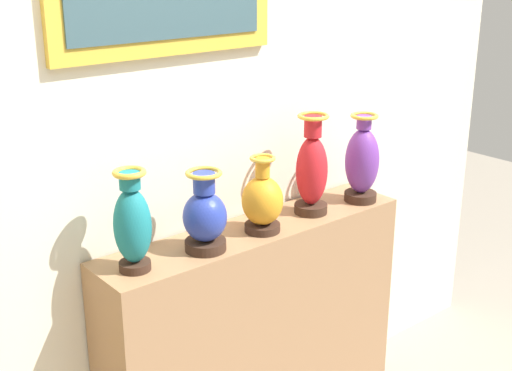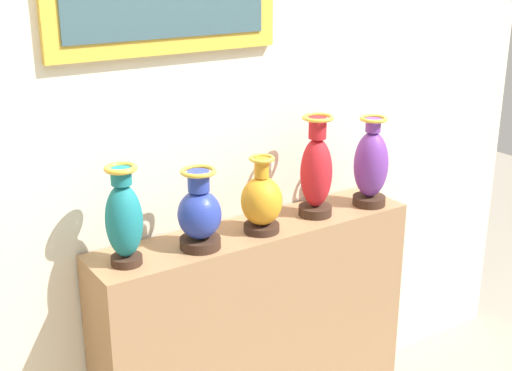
# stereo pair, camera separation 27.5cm
# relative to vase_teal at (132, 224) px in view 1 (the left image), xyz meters

# --- Properties ---
(display_shelf) EXTENTS (1.40, 0.30, 1.02)m
(display_shelf) POSITION_rel_vase_teal_xyz_m (0.57, 0.02, -0.68)
(display_shelf) COLOR #99704C
(display_shelf) RESTS_ON ground_plane
(back_wall) EXTENTS (3.38, 0.14, 2.64)m
(back_wall) POSITION_rel_vase_teal_xyz_m (0.56, 0.23, 0.15)
(back_wall) COLOR beige
(back_wall) RESTS_ON ground_plane
(vase_teal) EXTENTS (0.13, 0.13, 0.37)m
(vase_teal) POSITION_rel_vase_teal_xyz_m (0.00, 0.00, 0.00)
(vase_teal) COLOR #382319
(vase_teal) RESTS_ON display_shelf
(vase_cobalt) EXTENTS (0.17, 0.17, 0.31)m
(vase_cobalt) POSITION_rel_vase_teal_xyz_m (0.29, -0.02, -0.04)
(vase_cobalt) COLOR #382319
(vase_cobalt) RESTS_ON display_shelf
(vase_amber) EXTENTS (0.17, 0.17, 0.31)m
(vase_amber) POSITION_rel_vase_teal_xyz_m (0.57, -0.02, -0.05)
(vase_amber) COLOR #382319
(vase_amber) RESTS_ON display_shelf
(vase_crimson) EXTENTS (0.14, 0.14, 0.43)m
(vase_crimson) POSITION_rel_vase_teal_xyz_m (0.86, 0.01, 0.02)
(vase_crimson) COLOR #382319
(vase_crimson) RESTS_ON display_shelf
(vase_violet) EXTENTS (0.15, 0.15, 0.40)m
(vase_violet) POSITION_rel_vase_teal_xyz_m (1.14, -0.03, 0.01)
(vase_violet) COLOR #382319
(vase_violet) RESTS_ON display_shelf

